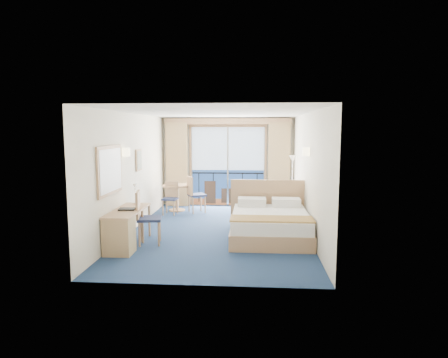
# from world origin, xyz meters

# --- Properties ---
(floor) EXTENTS (6.50, 6.50, 0.00)m
(floor) POSITION_xyz_m (0.00, 0.00, 0.00)
(floor) COLOR navy
(floor) RESTS_ON ground
(room_walls) EXTENTS (4.04, 6.54, 2.72)m
(room_walls) POSITION_xyz_m (0.00, 0.00, 1.78)
(room_walls) COLOR silver
(room_walls) RESTS_ON ground
(balcony_door) EXTENTS (2.36, 0.03, 2.52)m
(balcony_door) POSITION_xyz_m (-0.01, 3.22, 1.14)
(balcony_door) COLOR navy
(balcony_door) RESTS_ON room_walls
(curtain_left) EXTENTS (0.65, 0.22, 2.55)m
(curtain_left) POSITION_xyz_m (-1.55, 3.07, 1.28)
(curtain_left) COLOR tan
(curtain_left) RESTS_ON room_walls
(curtain_right) EXTENTS (0.65, 0.22, 2.55)m
(curtain_right) POSITION_xyz_m (1.55, 3.07, 1.28)
(curtain_right) COLOR tan
(curtain_right) RESTS_ON room_walls
(pelmet) EXTENTS (3.80, 0.25, 0.18)m
(pelmet) POSITION_xyz_m (0.00, 3.10, 2.58)
(pelmet) COLOR tan
(pelmet) RESTS_ON room_walls
(mirror) EXTENTS (0.05, 1.25, 0.95)m
(mirror) POSITION_xyz_m (-1.97, -1.50, 1.55)
(mirror) COLOR tan
(mirror) RESTS_ON room_walls
(wall_print) EXTENTS (0.04, 0.42, 0.52)m
(wall_print) POSITION_xyz_m (-1.97, 0.45, 1.60)
(wall_print) COLOR tan
(wall_print) RESTS_ON room_walls
(sconce_left) EXTENTS (0.18, 0.18, 0.18)m
(sconce_left) POSITION_xyz_m (-1.94, -0.60, 1.85)
(sconce_left) COLOR beige
(sconce_left) RESTS_ON room_walls
(sconce_right) EXTENTS (0.18, 0.18, 0.18)m
(sconce_right) POSITION_xyz_m (1.94, -0.15, 1.85)
(sconce_right) COLOR beige
(sconce_right) RESTS_ON room_walls
(bed) EXTENTS (1.81, 2.15, 1.14)m
(bed) POSITION_xyz_m (1.15, -0.47, 0.32)
(bed) COLOR tan
(bed) RESTS_ON ground
(nightstand) EXTENTS (0.39, 0.37, 0.51)m
(nightstand) POSITION_xyz_m (1.78, 0.82, 0.26)
(nightstand) COLOR tan
(nightstand) RESTS_ON ground
(phone) EXTENTS (0.23, 0.20, 0.08)m
(phone) POSITION_xyz_m (1.80, 0.78, 0.56)
(phone) COLOR silver
(phone) RESTS_ON nightstand
(armchair) EXTENTS (1.08, 1.09, 0.74)m
(armchair) POSITION_xyz_m (1.65, 1.85, 0.37)
(armchair) COLOR #4D555D
(armchair) RESTS_ON ground
(floor_lamp) EXTENTS (0.22, 0.22, 1.62)m
(floor_lamp) POSITION_xyz_m (1.87, 2.17, 1.23)
(floor_lamp) COLOR silver
(floor_lamp) RESTS_ON ground
(desk) EXTENTS (0.54, 1.58, 0.74)m
(desk) POSITION_xyz_m (-1.72, -1.71, 0.41)
(desk) COLOR tan
(desk) RESTS_ON ground
(desk_chair) EXTENTS (0.56, 0.55, 1.10)m
(desk_chair) POSITION_xyz_m (-1.41, -1.16, 0.62)
(desk_chair) COLOR #212A4D
(desk_chair) RESTS_ON ground
(folder) EXTENTS (0.35, 0.28, 0.03)m
(folder) POSITION_xyz_m (-1.72, -1.30, 0.75)
(folder) COLOR black
(folder) RESTS_ON desk
(desk_lamp) EXTENTS (0.11, 0.11, 0.43)m
(desk_lamp) POSITION_xyz_m (-1.74, -0.70, 1.06)
(desk_lamp) COLOR silver
(desk_lamp) RESTS_ON desk
(round_table) EXTENTS (0.84, 0.84, 0.75)m
(round_table) POSITION_xyz_m (-1.41, 2.26, 0.57)
(round_table) COLOR tan
(round_table) RESTS_ON ground
(table_chair_a) EXTENTS (0.61, 0.60, 1.03)m
(table_chair_a) POSITION_xyz_m (-0.88, 2.04, 0.58)
(table_chair_a) COLOR #212A4D
(table_chair_a) RESTS_ON ground
(table_chair_b) EXTENTS (0.43, 0.44, 0.90)m
(table_chair_b) POSITION_xyz_m (-1.49, 1.81, 0.51)
(table_chair_b) COLOR #212A4D
(table_chair_b) RESTS_ON ground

